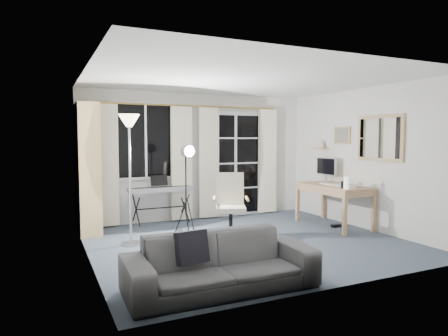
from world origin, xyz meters
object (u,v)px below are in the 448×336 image
(torchiere_lamp, at_px, (129,140))
(office_chair, at_px, (230,200))
(bookshelf, at_px, (85,172))
(mug, at_px, (359,184))
(studio_light, at_px, (187,161))
(desk, at_px, (333,190))
(keyboard_piano, at_px, (161,190))
(monitor, at_px, (326,167))
(sofa, at_px, (221,253))

(torchiere_lamp, xyz_separation_m, office_chair, (1.49, -0.25, -0.92))
(bookshelf, relative_size, mug, 17.52)
(studio_light, xyz_separation_m, office_chair, (0.53, -0.48, -0.58))
(studio_light, bearing_deg, bookshelf, 133.07)
(torchiere_lamp, distance_m, desk, 3.61)
(keyboard_piano, xyz_separation_m, studio_light, (0.20, -0.88, 0.55))
(desk, height_order, monitor, monitor)
(mug, bearing_deg, bookshelf, 155.81)
(bookshelf, height_order, desk, bookshelf)
(keyboard_piano, bearing_deg, office_chair, -62.19)
(keyboard_piano, height_order, sofa, keyboard_piano)
(desk, relative_size, sofa, 0.70)
(monitor, relative_size, sofa, 0.27)
(torchiere_lamp, relative_size, desk, 1.38)
(monitor, xyz_separation_m, sofa, (-3.22, -2.34, -0.63))
(bookshelf, bearing_deg, torchiere_lamp, -65.26)
(bookshelf, height_order, sofa, bookshelf)
(studio_light, relative_size, mug, 12.25)
(bookshelf, relative_size, office_chair, 2.07)
(keyboard_piano, xyz_separation_m, mug, (2.84, -1.86, 0.16))
(bookshelf, distance_m, keyboard_piano, 1.32)
(keyboard_piano, height_order, office_chair, office_chair)
(bookshelf, bearing_deg, desk, -18.82)
(office_chair, distance_m, sofa, 2.15)
(studio_light, bearing_deg, monitor, -16.96)
(desk, bearing_deg, torchiere_lamp, 176.42)
(keyboard_piano, relative_size, mug, 9.55)
(torchiere_lamp, height_order, desk, torchiere_lamp)
(torchiere_lamp, xyz_separation_m, mug, (3.59, -0.74, -0.73))
(keyboard_piano, relative_size, monitor, 2.17)
(bookshelf, relative_size, studio_light, 1.43)
(torchiere_lamp, xyz_separation_m, keyboard_piano, (0.76, 1.11, -0.89))
(bookshelf, distance_m, office_chair, 2.44)
(keyboard_piano, distance_m, studio_light, 1.05)
(monitor, distance_m, sofa, 4.03)
(office_chair, distance_m, desk, 2.01)
(bookshelf, relative_size, desk, 1.53)
(studio_light, bearing_deg, torchiere_lamp, 177.41)
(desk, bearing_deg, bookshelf, 161.87)
(keyboard_piano, xyz_separation_m, office_chair, (0.73, -1.36, -0.03))
(bookshelf, bearing_deg, office_chair, -34.29)
(torchiere_lamp, bearing_deg, keyboard_piano, 55.66)
(keyboard_piano, height_order, monitor, monitor)
(mug, bearing_deg, torchiere_lamp, 168.29)
(bookshelf, height_order, office_chair, bookshelf)
(torchiere_lamp, height_order, sofa, torchiere_lamp)
(keyboard_piano, distance_m, mug, 3.39)
(monitor, bearing_deg, sofa, -143.56)
(bookshelf, relative_size, monitor, 3.99)
(studio_light, xyz_separation_m, monitor, (2.74, -0.03, -0.17))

